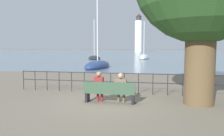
% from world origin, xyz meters
% --- Properties ---
extents(ground_plane, '(1000.00, 1000.00, 0.00)m').
position_xyz_m(ground_plane, '(0.00, 0.00, 0.00)').
color(ground_plane, '#706656').
extents(harbor_water, '(600.00, 300.00, 0.01)m').
position_xyz_m(harbor_water, '(0.00, 160.44, 0.00)').
color(harbor_water, slate).
rests_on(harbor_water, ground_plane).
extents(park_bench, '(2.15, 0.45, 0.90)m').
position_xyz_m(park_bench, '(0.00, -0.07, 0.44)').
color(park_bench, '#334C38').
rests_on(park_bench, ground_plane).
extents(seated_person_left, '(0.38, 0.35, 1.30)m').
position_xyz_m(seated_person_left, '(-0.46, 0.01, 0.71)').
color(seated_person_left, maroon).
rests_on(seated_person_left, ground_plane).
extents(seated_person_right, '(0.49, 0.35, 1.26)m').
position_xyz_m(seated_person_right, '(0.46, 0.01, 0.70)').
color(seated_person_right, brown).
rests_on(seated_person_right, ground_plane).
extents(promenade_railing, '(10.58, 0.04, 1.05)m').
position_xyz_m(promenade_railing, '(-0.00, 1.96, 0.69)').
color(promenade_railing, black).
rests_on(promenade_railing, ground_plane).
extents(sailboat_0, '(4.20, 6.62, 8.52)m').
position_xyz_m(sailboat_0, '(-10.60, 35.30, 0.26)').
color(sailboat_0, black).
rests_on(sailboat_0, ground_plane).
extents(sailboat_1, '(2.07, 8.64, 8.40)m').
position_xyz_m(sailboat_1, '(-0.50, 38.83, 0.30)').
color(sailboat_1, white).
rests_on(sailboat_1, ground_plane).
extents(sailboat_2, '(2.55, 6.45, 8.96)m').
position_xyz_m(sailboat_2, '(-4.66, 15.62, 0.28)').
color(sailboat_2, navy).
rests_on(sailboat_2, ground_plane).
extents(harbor_lighthouse, '(4.35, 4.35, 22.40)m').
position_xyz_m(harbor_lighthouse, '(-7.76, 121.27, 10.42)').
color(harbor_lighthouse, white).
rests_on(harbor_lighthouse, ground_plane).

